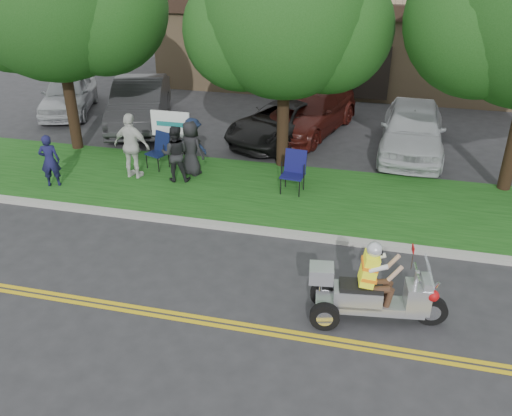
% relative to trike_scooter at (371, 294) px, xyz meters
% --- Properties ---
extents(ground, '(120.00, 120.00, 0.00)m').
position_rel_trike_scooter_xyz_m(ground, '(-3.59, -0.30, -0.61)').
color(ground, '#28282B').
rests_on(ground, ground).
extents(centerline_near, '(60.00, 0.10, 0.01)m').
position_rel_trike_scooter_xyz_m(centerline_near, '(-3.59, -0.88, -0.60)').
color(centerline_near, gold).
rests_on(centerline_near, ground).
extents(centerline_far, '(60.00, 0.10, 0.01)m').
position_rel_trike_scooter_xyz_m(centerline_far, '(-3.59, -0.72, -0.60)').
color(centerline_far, gold).
rests_on(centerline_far, ground).
extents(curb, '(60.00, 0.25, 0.12)m').
position_rel_trike_scooter_xyz_m(curb, '(-3.59, 2.75, -0.55)').
color(curb, '#A8A89E').
rests_on(curb, ground).
extents(grass_verge, '(60.00, 4.00, 0.10)m').
position_rel_trike_scooter_xyz_m(grass_verge, '(-3.59, 4.90, -0.55)').
color(grass_verge, '#174612').
rests_on(grass_verge, ground).
extents(commercial_building, '(18.00, 8.20, 4.00)m').
position_rel_trike_scooter_xyz_m(commercial_building, '(-1.59, 18.68, 1.40)').
color(commercial_building, '#9E7F5B').
rests_on(commercial_building, ground).
extents(tree_mid, '(5.88, 4.80, 7.05)m').
position_rel_trike_scooter_xyz_m(tree_mid, '(-3.04, 6.93, 3.83)').
color(tree_mid, '#332114').
rests_on(tree_mid, ground).
extents(business_sign, '(1.25, 0.06, 1.75)m').
position_rel_trike_scooter_xyz_m(business_sign, '(-6.49, 6.30, 0.65)').
color(business_sign, silver).
rests_on(business_sign, ground).
extents(trike_scooter, '(2.65, 0.96, 1.73)m').
position_rel_trike_scooter_xyz_m(trike_scooter, '(0.00, 0.00, 0.00)').
color(trike_scooter, black).
rests_on(trike_scooter, ground).
extents(lawn_chair_a, '(0.75, 0.77, 1.09)m').
position_rel_trike_scooter_xyz_m(lawn_chair_a, '(-6.71, 5.84, 0.11)').
color(lawn_chair_a, black).
rests_on(lawn_chair_a, grass_verge).
extents(lawn_chair_b, '(0.67, 0.69, 1.17)m').
position_rel_trike_scooter_xyz_m(lawn_chair_b, '(-2.40, 5.14, 0.16)').
color(lawn_chair_b, black).
rests_on(lawn_chair_b, grass_verge).
extents(spectator_adult_left, '(0.66, 0.55, 1.53)m').
position_rel_trike_scooter_xyz_m(spectator_adult_left, '(-9.18, 3.81, 0.27)').
color(spectator_adult_left, '#171740').
rests_on(spectator_adult_left, grass_verge).
extents(spectator_adult_mid, '(0.93, 0.79, 1.66)m').
position_rel_trike_scooter_xyz_m(spectator_adult_mid, '(-5.86, 5.00, 0.33)').
color(spectator_adult_mid, black).
rests_on(spectator_adult_mid, grass_verge).
extents(spectator_adult_right, '(1.19, 0.60, 1.95)m').
position_rel_trike_scooter_xyz_m(spectator_adult_right, '(-7.16, 4.92, 0.47)').
color(spectator_adult_right, silver).
rests_on(spectator_adult_right, grass_verge).
extents(spectator_chair_a, '(1.14, 0.93, 1.54)m').
position_rel_trike_scooter_xyz_m(spectator_chair_a, '(-5.73, 6.12, 0.27)').
color(spectator_chair_a, '#16223F').
rests_on(spectator_chair_a, grass_verge).
extents(spectator_chair_b, '(0.94, 0.79, 1.64)m').
position_rel_trike_scooter_xyz_m(spectator_chair_b, '(-5.57, 5.52, 0.32)').
color(spectator_chair_b, black).
rests_on(spectator_chair_b, grass_verge).
extents(parked_car_far_left, '(3.15, 4.76, 1.51)m').
position_rel_trike_scooter_xyz_m(parked_car_far_left, '(-12.59, 10.46, 0.15)').
color(parked_car_far_left, '#B4B5BB').
rests_on(parked_car_far_left, ground).
extents(parked_car_left, '(3.27, 5.54, 1.73)m').
position_rel_trike_scooter_xyz_m(parked_car_left, '(-9.09, 9.63, 0.26)').
color(parked_car_left, '#28282A').
rests_on(parked_car_left, ground).
extents(parked_car_mid, '(3.94, 5.25, 1.33)m').
position_rel_trike_scooter_xyz_m(parked_car_mid, '(-3.54, 9.31, 0.06)').
color(parked_car_mid, black).
rests_on(parked_car_mid, ground).
extents(parked_car_right, '(3.51, 5.65, 1.53)m').
position_rel_trike_scooter_xyz_m(parked_car_right, '(-2.79, 10.38, 0.16)').
color(parked_car_right, '#471510').
rests_on(parked_car_right, ground).
extents(parked_car_far_right, '(2.17, 5.04, 1.70)m').
position_rel_trike_scooter_xyz_m(parked_car_far_right, '(0.83, 9.11, 0.24)').
color(parked_car_far_right, silver).
rests_on(parked_car_far_right, ground).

